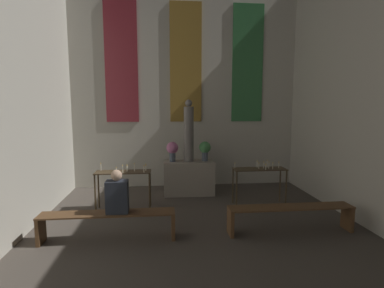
{
  "coord_description": "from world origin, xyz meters",
  "views": [
    {
      "loc": [
        -0.68,
        3.65,
        2.25
      ],
      "look_at": [
        0.0,
        10.29,
        1.4
      ],
      "focal_mm": 28.0,
      "sensor_mm": 36.0,
      "label": 1
    }
  ],
  "objects": [
    {
      "name": "pew_back_left",
      "position": [
        -1.59,
        8.58,
        0.35
      ],
      "size": [
        2.24,
        0.36,
        0.48
      ],
      "color": "brown",
      "rests_on": "ground_plane"
    },
    {
      "name": "candle_rack_left",
      "position": [
        -1.51,
        10.09,
        0.71
      ],
      "size": [
        1.19,
        0.4,
        1.02
      ],
      "color": "#473823",
      "rests_on": "ground_plane"
    },
    {
      "name": "person_seated",
      "position": [
        -1.43,
        8.58,
        0.79
      ],
      "size": [
        0.36,
        0.24,
        0.73
      ],
      "color": "#282D38",
      "rests_on": "pew_back_left"
    },
    {
      "name": "pew_back_right",
      "position": [
        1.59,
        8.58,
        0.35
      ],
      "size": [
        2.24,
        0.36,
        0.48
      ],
      "color": "brown",
      "rests_on": "ground_plane"
    },
    {
      "name": "candle_rack_right",
      "position": [
        1.52,
        10.1,
        0.71
      ],
      "size": [
        1.19,
        0.4,
        1.03
      ],
      "color": "#473823",
      "rests_on": "ground_plane"
    },
    {
      "name": "altar",
      "position": [
        0.0,
        11.09,
        0.43
      ],
      "size": [
        1.27,
        0.57,
        0.86
      ],
      "color": "gray",
      "rests_on": "ground_plane"
    },
    {
      "name": "statue",
      "position": [
        0.0,
        11.09,
        1.59
      ],
      "size": [
        0.25,
        0.25,
        1.55
      ],
      "color": "slate",
      "rests_on": "altar"
    },
    {
      "name": "flower_vase_right",
      "position": [
        0.41,
        11.09,
        1.17
      ],
      "size": [
        0.3,
        0.3,
        0.5
      ],
      "color": "#4C5666",
      "rests_on": "altar"
    },
    {
      "name": "wall_back",
      "position": [
        0.0,
        12.03,
        2.87
      ],
      "size": [
        6.38,
        0.16,
        5.69
      ],
      "color": "beige",
      "rests_on": "ground_plane"
    },
    {
      "name": "flower_vase_left",
      "position": [
        -0.41,
        11.09,
        1.17
      ],
      "size": [
        0.3,
        0.3,
        0.5
      ],
      "color": "#4C5666",
      "rests_on": "altar"
    }
  ]
}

